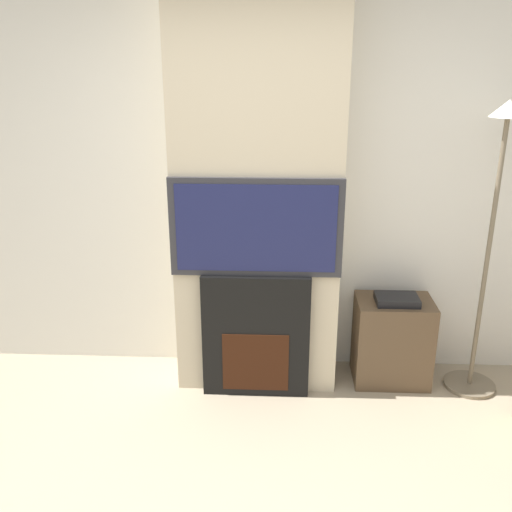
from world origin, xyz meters
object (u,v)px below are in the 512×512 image
object	(u,v)px
television	(256,228)
floor_lamp	(491,232)
media_stand	(392,340)
fireplace	(256,335)

from	to	relation	value
television	floor_lamp	size ratio (longest dim) A/B	0.56
television	media_stand	world-z (taller)	television
floor_lamp	media_stand	bearing A→B (deg)	172.34
media_stand	television	bearing A→B (deg)	-168.49
television	media_stand	distance (m)	1.26
media_stand	floor_lamp	bearing A→B (deg)	-7.66
floor_lamp	media_stand	world-z (taller)	floor_lamp
fireplace	floor_lamp	distance (m)	1.61
television	floor_lamp	xyz separation A→B (m)	(1.45, 0.12, -0.04)
fireplace	television	bearing A→B (deg)	-90.00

